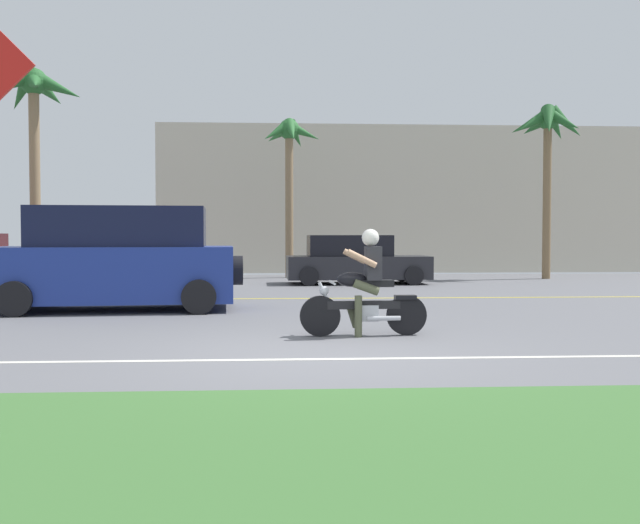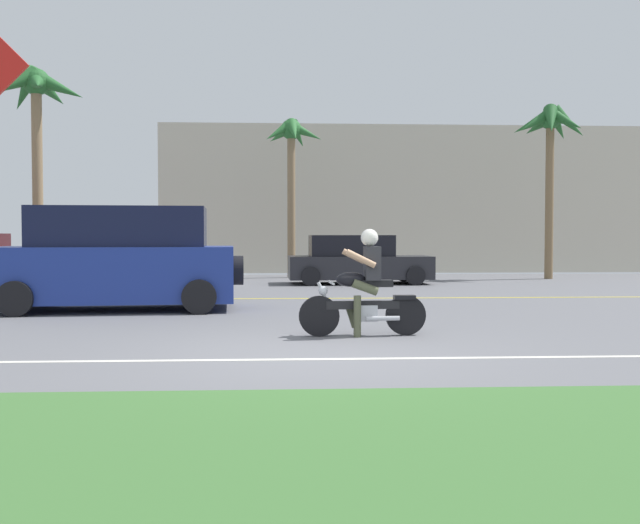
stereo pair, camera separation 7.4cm
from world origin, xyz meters
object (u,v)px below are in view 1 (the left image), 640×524
at_px(suv_nearby, 118,260).
at_px(palm_tree_1, 34,103).
at_px(motorcyclist, 365,291).
at_px(parked_car_2, 355,261).
at_px(palm_tree_2, 289,148).
at_px(parked_car_1, 150,259).
at_px(palm_tree_0, 547,134).

bearing_deg(suv_nearby, palm_tree_1, 116.19).
distance_m(motorcyclist, parked_car_2, 11.26).
bearing_deg(palm_tree_2, suv_nearby, -108.13).
bearing_deg(parked_car_1, palm_tree_1, 150.57).
bearing_deg(parked_car_1, suv_nearby, -84.70).
height_order(motorcyclist, palm_tree_2, palm_tree_2).
xyz_separation_m(parked_car_2, palm_tree_0, (6.65, 2.05, 4.15)).
xyz_separation_m(motorcyclist, palm_tree_1, (-8.99, 13.28, 5.03)).
distance_m(parked_car_1, palm_tree_2, 6.55).
bearing_deg(parked_car_2, palm_tree_0, 17.12).
relative_size(parked_car_2, palm_tree_2, 0.78).
bearing_deg(palm_tree_0, motorcyclist, -120.21).
bearing_deg(palm_tree_0, parked_car_1, -170.07).
bearing_deg(motorcyclist, suv_nearby, 138.58).
relative_size(suv_nearby, parked_car_1, 1.09).
relative_size(palm_tree_0, palm_tree_2, 1.06).
distance_m(motorcyclist, palm_tree_0, 15.91).
relative_size(motorcyclist, suv_nearby, 0.39).
bearing_deg(palm_tree_2, parked_car_2, -59.65).
bearing_deg(suv_nearby, motorcyclist, -41.42).
height_order(motorcyclist, palm_tree_1, palm_tree_1).
height_order(parked_car_2, palm_tree_0, palm_tree_0).
relative_size(parked_car_1, palm_tree_2, 0.80).
relative_size(parked_car_2, palm_tree_0, 0.74).
distance_m(motorcyclist, parked_car_1, 12.12).
relative_size(motorcyclist, palm_tree_2, 0.34).
xyz_separation_m(suv_nearby, palm_tree_2, (3.49, 10.66, 3.49)).
bearing_deg(parked_car_2, palm_tree_1, 168.40).
height_order(parked_car_1, palm_tree_2, palm_tree_2).
bearing_deg(motorcyclist, parked_car_1, 114.40).
height_order(suv_nearby, palm_tree_0, palm_tree_0).
bearing_deg(motorcyclist, palm_tree_2, 93.34).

